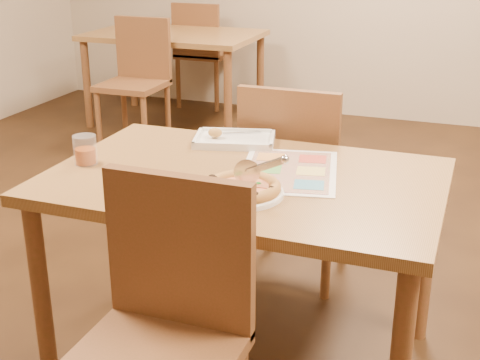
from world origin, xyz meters
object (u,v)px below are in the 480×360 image
(bg_chair_near, at_px, (138,66))
(pizza_cutter, at_px, (259,168))
(bg_chair_far, at_px, (200,43))
(dining_table, at_px, (244,199))
(glass_tumbler, at_px, (85,152))
(chair_near, at_px, (166,305))
(menu, at_px, (289,171))
(appetizer_tray, at_px, (233,140))
(plate, at_px, (240,193))
(bg_table, at_px, (174,44))
(pizza, at_px, (242,187))
(chair_far, at_px, (293,163))

(bg_chair_near, xyz_separation_m, pizza_cutter, (1.70, -2.34, 0.24))
(bg_chair_near, xyz_separation_m, bg_chair_far, (0.00, 1.10, 0.00))
(dining_table, distance_m, glass_tumbler, 0.58)
(chair_near, height_order, bg_chair_near, same)
(menu, bearing_deg, appetizer_tray, 141.40)
(plate, xyz_separation_m, pizza_cutter, (0.05, 0.03, 0.08))
(bg_table, xyz_separation_m, pizza, (1.65, -2.97, 0.11))
(chair_near, relative_size, bg_table, 0.36)
(appetizer_tray, bearing_deg, pizza, -66.15)
(plate, distance_m, menu, 0.27)
(dining_table, xyz_separation_m, bg_chair_near, (-1.60, 2.20, -0.07))
(bg_table, distance_m, glass_tumbler, 3.07)
(bg_chair_near, relative_size, bg_chair_far, 1.00)
(chair_near, relative_size, chair_far, 1.00)
(pizza_cutter, relative_size, appetizer_tray, 0.45)
(pizza_cutter, bearing_deg, appetizer_tray, 101.96)
(bg_table, xyz_separation_m, pizza_cutter, (1.70, -2.94, 0.17))
(bg_table, relative_size, appetizer_tray, 3.79)
(chair_far, bearing_deg, chair_near, 90.00)
(chair_far, distance_m, bg_chair_near, 2.26)
(chair_near, relative_size, bg_chair_far, 1.00)
(chair_far, distance_m, plate, 0.79)
(pizza, xyz_separation_m, pizza_cutter, (0.05, 0.03, 0.06))
(dining_table, xyz_separation_m, chair_near, (0.00, -0.60, -0.07))
(plate, bearing_deg, dining_table, 105.48)
(chair_near, distance_m, appetizer_tray, 0.95)
(pizza_cutter, height_order, menu, pizza_cutter)
(chair_near, height_order, bg_chair_far, same)
(dining_table, distance_m, pizza, 0.21)
(pizza_cutter, bearing_deg, pizza, -163.83)
(bg_chair_near, bearing_deg, bg_table, 90.00)
(menu, bearing_deg, pizza_cutter, -97.39)
(chair_far, xyz_separation_m, bg_table, (-1.60, 2.20, 0.07))
(menu, bearing_deg, pizza, -106.17)
(pizza, distance_m, appetizer_tray, 0.53)
(glass_tumbler, bearing_deg, appetizer_tray, 45.33)
(dining_table, height_order, bg_chair_far, bg_chair_far)
(bg_chair_near, relative_size, glass_tumbler, 4.63)
(bg_chair_near, height_order, menu, bg_chair_near)
(bg_chair_near, height_order, appetizer_tray, bg_chair_near)
(chair_far, xyz_separation_m, bg_chair_near, (-1.60, 1.60, 0.00))
(appetizer_tray, bearing_deg, bg_table, 120.10)
(chair_far, bearing_deg, bg_chair_near, -44.94)
(bg_chair_near, relative_size, menu, 1.05)
(bg_table, height_order, plate, plate)
(bg_chair_near, distance_m, menu, 2.73)
(chair_far, height_order, pizza, chair_far)
(chair_near, distance_m, bg_chair_far, 4.22)
(dining_table, distance_m, chair_near, 0.61)
(dining_table, bearing_deg, plate, -74.52)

